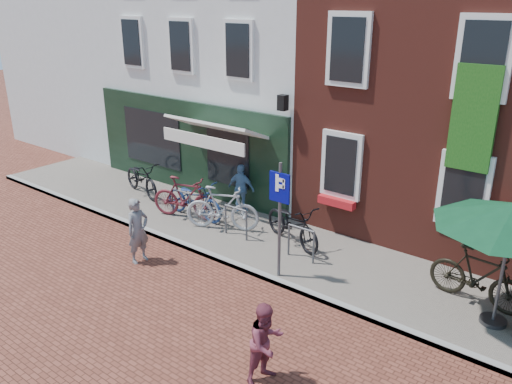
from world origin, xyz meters
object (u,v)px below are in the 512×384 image
Objects in this scene: woman at (138,231)px; boy at (266,343)px; cafe_person at (241,188)px; bicycle_3 at (222,208)px; bicycle_5 at (479,277)px; bicycle_4 at (293,224)px; bicycle_1 at (185,198)px; parking_sign at (280,205)px; bicycle_0 at (142,178)px; bicycle_2 at (194,199)px.

boy is at bearing -103.24° from woman.
cafe_person is (0.11, 3.69, 0.02)m from woman.
bicycle_3 is (0.38, -1.26, -0.11)m from cafe_person.
boy is 4.78m from bicycle_5.
boy is at bearing -131.52° from bicycle_4.
woman is at bearing 85.45° from boy.
boy is 6.83m from bicycle_1.
parking_sign reaches higher than bicycle_4.
bicycle_5 reaches higher than bicycle_0.
boy is at bearing -102.52° from bicycle_0.
parking_sign is 4.25m from bicycle_5.
boy is (1.72, -2.76, -1.10)m from parking_sign.
boy is (4.85, -1.43, -0.09)m from woman.
bicycle_4 is 1.03× the size of bicycle_5.
bicycle_3 is at bearing 60.36° from boy.
boy is at bearing -125.83° from bicycle_2.
bicycle_4 is 4.47m from bicycle_5.
woman reaches higher than bicycle_0.
cafe_person is 3.47m from bicycle_0.
bicycle_2 and bicycle_4 have the same top height.
cafe_person is 6.86m from bicycle_5.
bicycle_3 is at bearing -96.26° from bicycle_2.
bicycle_0 is at bearing 74.00° from boy.
bicycle_1 is 0.97× the size of bicycle_4.
cafe_person is at bearing -60.73° from bicycle_0.
boy is 0.71× the size of bicycle_5.
woman is at bearing 79.27° from cafe_person.
bicycle_5 is (6.92, 2.88, -0.10)m from woman.
parking_sign is 1.32× the size of bicycle_5.
woman reaches higher than bicycle_1.
woman is 5.05m from boy.
bicycle_4 is at bearing -99.54° from bicycle_1.
bicycle_3 is 0.97× the size of bicycle_4.
bicycle_2 is (-0.68, 2.56, -0.16)m from woman.
bicycle_5 is at bearing -74.49° from bicycle_0.
bicycle_0 is at bearing 166.52° from parking_sign.
boy is at bearing -141.98° from bicycle_1.
woman is 0.77× the size of bicycle_0.
bicycle_2 is at bearing 162.06° from parking_sign.
woman is 2.65m from bicycle_2.
boy reaches higher than bicycle_2.
boy reaches higher than bicycle_0.
bicycle_5 is (3.80, 1.55, -1.11)m from parking_sign.
bicycle_0 is (-8.10, 4.29, -0.07)m from boy.
bicycle_3 is at bearing 97.66° from cafe_person.
bicycle_5 is (2.07, 4.31, -0.01)m from boy.
bicycle_2 is (-5.52, 3.99, -0.07)m from boy.
cafe_person is 0.71× the size of bicycle_3.
bicycle_1 is 1.00× the size of bicycle_5.
bicycle_0 is at bearing 60.64° from bicycle_1.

